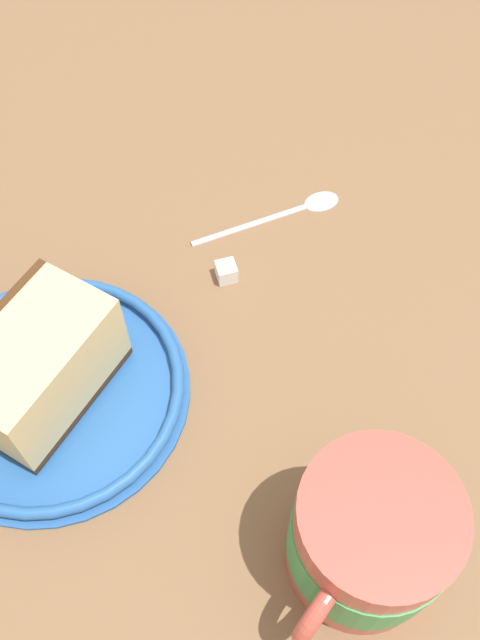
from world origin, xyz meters
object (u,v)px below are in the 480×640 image
at_px(small_plate, 53,389).
at_px(teaspoon, 297,207).
at_px(tea_mug, 368,538).
at_px(cake_slice, 38,365).
at_px(sugar_cube, 226,272).

bearing_deg(small_plate, teaspoon, 57.43).
xyz_separation_m(tea_mug, teaspoon, (-0.09, 0.26, -0.04)).
bearing_deg(cake_slice, tea_mug, -15.47).
relative_size(tea_mug, sugar_cube, 7.38).
height_order(small_plate, teaspoon, small_plate).
relative_size(small_plate, sugar_cube, 12.70).
distance_m(tea_mug, teaspoon, 0.28).
xyz_separation_m(teaspoon, sugar_cube, (-0.04, -0.08, 0.00)).
bearing_deg(small_plate, tea_mug, -15.45).
bearing_deg(teaspoon, tea_mug, -71.51).
bearing_deg(tea_mug, sugar_cube, 124.74).
bearing_deg(sugar_cube, teaspoon, 63.62).
distance_m(cake_slice, sugar_cube, 0.16).
height_order(cake_slice, sugar_cube, cake_slice).
bearing_deg(tea_mug, cake_slice, 164.53).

